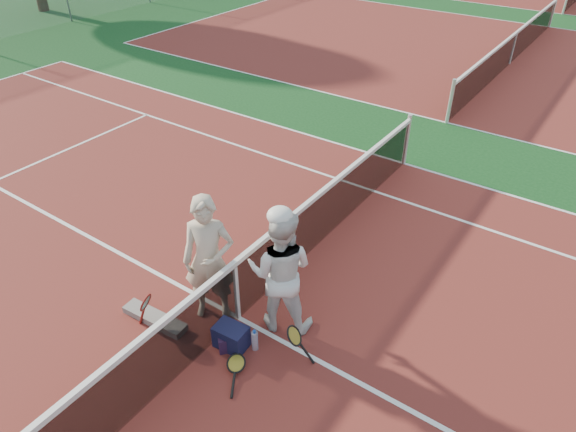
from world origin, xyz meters
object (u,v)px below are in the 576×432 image
Objects in this scene: racket_spare at (236,364)px; sports_bag_purple at (225,340)px; net_main at (236,291)px; player_a at (209,260)px; player_b at (281,271)px; sports_bag_navy at (231,337)px; racket_black_held at (294,344)px; water_bottle at (255,341)px; racket_red at (148,311)px.

sports_bag_purple reaches higher than racket_spare.
net_main is 5.77× the size of player_a.
net_main is 0.72m from player_b.
racket_spare is at bearing -40.96° from sports_bag_navy.
racket_black_held reaches higher than racket_spare.
player_b is at bearing -32.56° from racket_spare.
racket_red is at bearing -160.22° from water_bottle.
sports_bag_navy is (-0.78, -0.31, -0.09)m from racket_black_held.
net_main is at bearing 4.38° from player_b.
sports_bag_navy is at bearing -61.80° from player_a.
water_bottle is at bearing 6.95° from racket_black_held.
sports_bag_navy is (-0.28, 0.24, 0.11)m from racket_spare.
player_b is 4.30× the size of sports_bag_navy.
racket_black_held reaches higher than sports_bag_purple.
net_main is 1.23m from racket_red.
net_main is 19.19× the size of racket_red.
racket_red is (-0.89, -0.81, -0.22)m from net_main.
racket_red is at bearing -161.62° from sports_bag_navy.
racket_red is at bearing -159.52° from player_a.
racket_red is 1.91× the size of water_bottle.
racket_red is at bearing 13.87° from player_b.
racket_spare is 0.38m from sports_bag_navy.
racket_black_held is at bearing -74.67° from racket_spare.
player_b is at bearing -8.78° from player_a.
sports_bag_purple is 0.94× the size of water_bottle.
sports_bag_navy is 1.42× the size of water_bottle.
player_a is (-0.35, -0.10, 0.44)m from net_main.
racket_red is at bearing 6.99° from racket_black_held.
net_main is 0.65m from sports_bag_purple.
racket_spare is at bearing -29.46° from sports_bag_purple.
water_bottle is (0.29, 0.13, -0.02)m from sports_bag_navy.
player_a is 3.18× the size of racket_spare.
player_a is 3.73× the size of racket_black_held.
player_a is 1.04× the size of player_b.
player_a reaches higher than player_b.
water_bottle is at bearing 25.09° from sports_bag_navy.
racket_red is at bearing -163.05° from sports_bag_purple.
net_main is 0.57m from player_a.
sports_bag_purple is at bearing -152.12° from water_bottle.
player_b reaches higher than racket_spare.
water_bottle is at bearing -45.34° from player_a.
racket_black_held is (1.03, -0.13, -0.25)m from net_main.
player_a reaches higher than racket_spare.
racket_black_held is 0.85m from sports_bag_navy.
player_a is 4.48× the size of sports_bag_navy.
net_main is at bearing -19.71° from racket_black_held.
racket_black_held is 0.85× the size of racket_spare.
net_main is 18.34× the size of racket_spare.
sports_bag_navy is (0.25, -0.44, -0.34)m from net_main.
sports_bag_purple is at bearing 28.24° from racket_spare.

